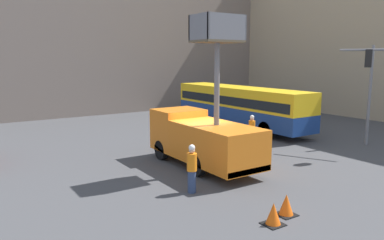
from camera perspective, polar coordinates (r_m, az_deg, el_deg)
ground_plane at (r=18.38m, az=1.26°, el=-6.65°), size 120.00×120.00×0.00m
building_backdrop_far at (r=39.13m, az=-18.88°, el=13.24°), size 44.00×10.00×16.15m
building_backdrop_side at (r=39.92m, az=27.17°, el=13.05°), size 10.00×28.00×16.72m
utility_truck at (r=17.55m, az=1.61°, el=-2.42°), size 2.33×6.46×6.88m
city_bus at (r=27.77m, az=7.25°, el=2.48°), size 2.49×12.46×3.01m
traffic_light_pole at (r=22.93m, az=25.42°, el=5.64°), size 3.09×2.84×5.83m
road_worker_near_truck at (r=14.27m, az=-0.02°, el=-7.41°), size 0.38×0.38×1.88m
road_worker_directing at (r=22.07m, az=9.09°, el=-1.60°), size 0.38×0.38×1.84m
traffic_cone_near_truck at (r=12.10m, az=12.30°, el=-13.89°), size 0.61×0.61×0.70m
traffic_cone_mid_road at (r=12.87m, az=14.16°, el=-12.49°), size 0.62×0.62×0.71m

